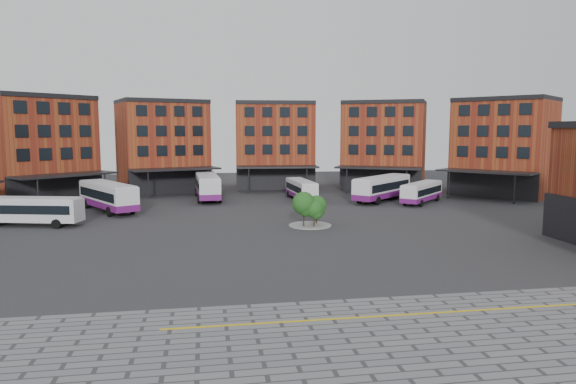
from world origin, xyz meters
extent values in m
plane|color=#28282B|center=(0.00, 0.00, 0.00)|extent=(160.00, 160.00, 0.00)
cube|color=gold|center=(2.00, -14.00, 0.03)|extent=(26.00, 0.15, 0.02)
cube|color=brown|center=(-31.45, 36.93, 7.00)|extent=(16.35, 16.13, 14.00)
cube|color=black|center=(-28.20, 33.32, 2.00)|extent=(10.00, 9.07, 4.00)
cube|color=black|center=(-31.45, 36.93, 14.30)|extent=(16.55, 16.35, 0.60)
cube|color=black|center=(-28.07, 33.17, 9.20)|extent=(8.60, 7.77, 8.00)
cube|color=black|center=(-26.63, 31.58, 4.00)|extent=(12.61, 11.97, 0.25)
cylinder|color=black|center=(-28.81, 27.19, 2.00)|extent=(0.20, 0.20, 4.00)
cylinder|color=black|center=(-22.05, 33.28, 2.00)|extent=(0.20, 0.20, 4.00)
cube|color=brown|center=(-15.30, 46.44, 7.00)|extent=(15.55, 13.69, 14.00)
cube|color=black|center=(-13.72, 41.85, 2.00)|extent=(12.45, 4.71, 4.00)
cube|color=black|center=(-15.30, 46.44, 14.30)|extent=(15.65, 13.97, 0.60)
cube|color=black|center=(-13.66, 41.66, 9.20)|extent=(10.87, 3.87, 8.00)
cube|color=black|center=(-12.96, 39.63, 4.00)|extent=(13.72, 8.39, 0.25)
cylinder|color=black|center=(-16.67, 36.45, 2.00)|extent=(0.20, 0.20, 4.00)
cylinder|color=black|center=(-8.07, 39.41, 2.00)|extent=(0.20, 0.20, 4.00)
cube|color=brown|center=(3.28, 48.89, 7.00)|extent=(13.67, 10.88, 14.00)
cube|color=black|center=(2.94, 44.05, 2.00)|extent=(13.00, 1.41, 4.00)
cube|color=black|center=(3.28, 48.89, 14.30)|extent=(13.69, 11.18, 0.60)
cube|color=black|center=(2.93, 43.85, 9.20)|extent=(11.42, 0.95, 8.00)
cube|color=black|center=(2.78, 41.70, 4.00)|extent=(13.28, 5.30, 0.25)
cylinder|color=black|center=(-1.89, 40.22, 2.00)|extent=(0.20, 0.20, 4.00)
cylinder|color=black|center=(7.19, 39.59, 2.00)|extent=(0.20, 0.20, 4.00)
cube|color=brown|center=(21.34, 43.88, 7.00)|extent=(16.12, 14.81, 14.00)
cube|color=black|center=(19.14, 39.56, 2.00)|extent=(11.81, 6.35, 4.00)
cube|color=black|center=(21.34, 43.88, 14.30)|extent=(16.26, 15.08, 0.60)
cube|color=black|center=(19.04, 39.38, 9.20)|extent=(10.26, 5.33, 8.00)
cube|color=black|center=(18.07, 37.46, 4.00)|extent=(13.58, 9.82, 0.25)
cylinder|color=black|center=(13.20, 37.92, 2.00)|extent=(0.20, 0.20, 4.00)
cylinder|color=black|center=(21.31, 33.79, 2.00)|extent=(0.20, 0.20, 4.00)
cube|color=brown|center=(36.00, 32.21, 7.00)|extent=(16.02, 16.39, 14.00)
cube|color=black|center=(32.29, 29.09, 2.00)|extent=(8.74, 10.28, 4.00)
cube|color=black|center=(36.00, 32.21, 14.30)|extent=(16.25, 16.58, 0.60)
cube|color=black|center=(32.14, 28.96, 9.20)|extent=(7.47, 8.86, 8.00)
cube|color=black|center=(30.49, 27.58, 4.00)|extent=(11.73, 12.79, 0.25)
cylinder|color=black|center=(26.19, 29.91, 2.00)|extent=(0.20, 0.20, 4.00)
cylinder|color=black|center=(32.03, 22.94, 2.00)|extent=(0.20, 0.20, 4.00)
cylinder|color=gray|center=(2.00, 12.00, 0.06)|extent=(4.40, 4.40, 0.12)
cylinder|color=#332114|center=(1.20, 11.40, 0.88)|extent=(0.14, 0.14, 1.76)
sphere|color=#254D19|center=(1.20, 11.40, 2.46)|extent=(2.36, 2.36, 2.36)
sphere|color=#254D19|center=(1.40, 11.25, 1.93)|extent=(1.65, 1.65, 1.65)
cylinder|color=#332114|center=(2.80, 12.60, 0.73)|extent=(0.14, 0.14, 1.46)
sphere|color=#254D19|center=(2.80, 12.60, 2.04)|extent=(2.07, 2.07, 2.07)
sphere|color=#254D19|center=(3.00, 12.45, 1.60)|extent=(1.45, 1.45, 1.45)
cylinder|color=#332114|center=(2.20, 11.00, 0.68)|extent=(0.14, 0.14, 1.36)
sphere|color=#254D19|center=(2.20, 11.00, 1.91)|extent=(1.83, 1.83, 1.83)
sphere|color=#254D19|center=(2.40, 10.85, 1.50)|extent=(1.28, 1.28, 1.28)
cube|color=silver|center=(-26.42, 16.60, 1.69)|extent=(10.75, 4.82, 2.33)
cube|color=black|center=(-26.42, 16.60, 1.86)|extent=(9.95, 4.68, 0.91)
cube|color=silver|center=(-26.42, 16.60, 2.91)|extent=(10.32, 4.63, 0.11)
cylinder|color=black|center=(-29.39, 18.56, 0.48)|extent=(0.99, 0.51, 0.95)
cylinder|color=black|center=(-23.45, 14.64, 0.48)|extent=(0.99, 0.51, 0.95)
cylinder|color=black|center=(-22.88, 16.95, 0.48)|extent=(0.99, 0.51, 0.95)
cube|color=silver|center=(-20.32, 25.39, 1.98)|extent=(8.62, 12.01, 2.74)
cube|color=black|center=(-20.32, 25.39, 2.18)|extent=(8.18, 11.19, 1.06)
cube|color=silver|center=(-20.32, 25.39, 3.41)|extent=(8.28, 11.52, 0.13)
cube|color=black|center=(-23.38, 30.60, 2.23)|extent=(2.11, 1.30, 1.23)
cube|color=#68176B|center=(-20.32, 25.39, 1.00)|extent=(8.68, 12.06, 0.78)
cylinder|color=black|center=(-23.51, 28.07, 0.56)|extent=(0.85, 1.13, 1.12)
cylinder|color=black|center=(-21.11, 29.48, 0.56)|extent=(0.85, 1.13, 1.12)
cylinder|color=black|center=(-19.54, 21.29, 0.56)|extent=(0.85, 1.13, 1.12)
cylinder|color=black|center=(-17.13, 22.70, 0.56)|extent=(0.85, 1.13, 1.12)
cube|color=silver|center=(-8.30, 34.39, 2.02)|extent=(3.53, 12.63, 2.78)
cube|color=black|center=(-8.30, 34.39, 2.21)|extent=(3.53, 11.63, 1.08)
cube|color=silver|center=(-8.30, 34.39, 3.46)|extent=(3.39, 12.12, 0.14)
cube|color=black|center=(-8.64, 40.52, 2.27)|extent=(2.42, 0.25, 1.25)
cube|color=#68176B|center=(-8.30, 34.39, 1.02)|extent=(3.57, 12.67, 0.79)
cylinder|color=black|center=(-9.94, 38.30, 0.57)|extent=(0.40, 1.15, 1.14)
cylinder|color=black|center=(-7.10, 38.46, 0.57)|extent=(0.40, 1.15, 1.14)
cylinder|color=black|center=(-9.49, 30.32, 0.57)|extent=(0.40, 1.15, 1.14)
cylinder|color=black|center=(-6.66, 30.48, 0.57)|extent=(0.40, 1.15, 1.14)
cube|color=silver|center=(4.74, 31.45, 1.61)|extent=(2.85, 10.10, 2.22)
cube|color=black|center=(4.74, 31.45, 1.77)|extent=(2.87, 9.31, 0.86)
cube|color=silver|center=(4.74, 31.45, 2.77)|extent=(2.74, 9.70, 0.11)
cube|color=black|center=(4.45, 36.33, 1.82)|extent=(1.93, 0.23, 1.00)
cube|color=#68176B|center=(4.74, 31.45, 0.82)|extent=(2.89, 10.14, 0.64)
cylinder|color=black|center=(3.42, 34.57, 0.45)|extent=(0.33, 0.92, 0.91)
cylinder|color=black|center=(5.68, 34.71, 0.45)|extent=(0.33, 0.92, 0.91)
cylinder|color=black|center=(3.79, 28.19, 0.45)|extent=(0.33, 0.92, 0.91)
cylinder|color=black|center=(6.06, 28.33, 0.45)|extent=(0.33, 0.92, 0.91)
cube|color=white|center=(15.74, 28.83, 1.96)|extent=(10.74, 10.39, 2.71)
cube|color=black|center=(15.74, 28.83, 2.16)|extent=(10.07, 9.76, 1.05)
cube|color=silver|center=(15.74, 28.83, 3.38)|extent=(10.31, 9.97, 0.13)
cube|color=black|center=(20.09, 32.95, 2.21)|extent=(1.71, 1.79, 1.22)
cube|color=#68176B|center=(15.74, 28.83, 1.00)|extent=(10.80, 10.44, 0.77)
cylinder|color=black|center=(17.62, 32.52, 0.55)|extent=(1.03, 1.00, 1.11)
cylinder|color=black|center=(19.52, 30.51, 0.55)|extent=(1.03, 1.00, 1.11)
cylinder|color=black|center=(11.96, 27.16, 0.55)|extent=(1.03, 1.00, 1.11)
cylinder|color=black|center=(13.87, 25.15, 0.55)|extent=(1.03, 1.00, 1.11)
cube|color=silver|center=(20.25, 25.78, 1.60)|extent=(8.49, 8.72, 2.21)
cube|color=black|center=(20.25, 25.78, 1.76)|extent=(7.99, 8.19, 0.86)
cube|color=silver|center=(20.25, 25.78, 2.75)|extent=(8.15, 8.37, 0.11)
cube|color=black|center=(23.61, 29.29, 1.80)|extent=(1.47, 1.41, 0.99)
cube|color=#68176B|center=(20.25, 25.78, 0.81)|extent=(8.55, 8.78, 0.63)
cylinder|color=black|center=(21.63, 28.85, 0.45)|extent=(0.82, 0.84, 0.90)
cylinder|color=black|center=(23.26, 27.29, 0.45)|extent=(0.82, 0.84, 0.90)
cylinder|color=black|center=(17.23, 24.27, 0.45)|extent=(0.82, 0.84, 0.90)
cylinder|color=black|center=(18.86, 22.71, 0.45)|extent=(0.82, 0.84, 0.90)
camera|label=1|loc=(-8.65, -39.06, 9.84)|focal=32.00mm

